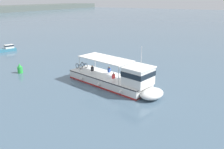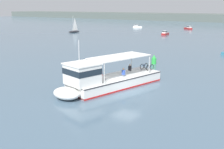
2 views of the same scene
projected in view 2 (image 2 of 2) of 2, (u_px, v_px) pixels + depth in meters
name	position (u px, v px, depth m)	size (l,w,h in m)	color
ground_plane	(126.00, 91.00, 27.70)	(400.00, 400.00, 0.00)	slate
ferry_main	(105.00, 80.00, 28.18)	(6.00, 13.07, 5.32)	white
motorboat_far_left	(188.00, 28.00, 103.16)	(3.69, 3.14, 1.26)	maroon
motorboat_outer_anchorage	(137.00, 26.00, 111.11)	(3.78, 2.90, 1.26)	white
motorboat_near_starboard	(165.00, 33.00, 82.60)	(1.71, 3.73, 1.26)	maroon
sailboat_off_stern	(74.00, 31.00, 90.73)	(1.76, 4.89, 5.40)	#232328
channel_buoy	(154.00, 60.00, 40.91)	(0.70, 0.70, 1.40)	green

